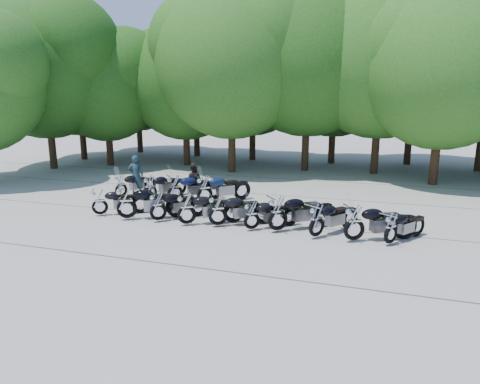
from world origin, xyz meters
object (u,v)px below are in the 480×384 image
(motorcycle_1, at_px, (126,201))
(motorcycle_9, at_px, (391,227))
(motorcycle_5, at_px, (252,214))
(motorcycle_4, at_px, (218,209))
(motorcycle_2, at_px, (158,205))
(motorcycle_7, at_px, (317,219))
(rider_1, at_px, (193,181))
(motorcycle_11, at_px, (150,187))
(rider_0, at_px, (136,175))
(motorcycle_10, at_px, (121,185))
(motorcycle_8, at_px, (355,221))
(motorcycle_12, at_px, (175,187))
(motorcycle_3, at_px, (187,208))
(motorcycle_6, at_px, (278,212))
(motorcycle_13, at_px, (205,188))
(motorcycle_0, at_px, (100,201))

(motorcycle_1, height_order, motorcycle_9, motorcycle_1)
(motorcycle_5, bearing_deg, motorcycle_4, 47.59)
(motorcycle_4, bearing_deg, motorcycle_2, 61.96)
(motorcycle_7, xyz_separation_m, rider_1, (-5.93, 3.76, 0.17))
(motorcycle_11, xyz_separation_m, rider_0, (-1.23, 0.91, 0.28))
(motorcycle_2, xyz_separation_m, motorcycle_10, (-3.35, 2.80, -0.02))
(motorcycle_8, height_order, motorcycle_9, motorcycle_8)
(motorcycle_12, height_order, rider_1, rider_1)
(motorcycle_3, xyz_separation_m, motorcycle_10, (-4.53, 2.92, -0.05))
(motorcycle_7, distance_m, motorcycle_8, 1.18)
(motorcycle_9, height_order, rider_0, rider_0)
(motorcycle_6, bearing_deg, motorcycle_11, 28.85)
(motorcycle_12, bearing_deg, motorcycle_11, 52.13)
(motorcycle_7, height_order, motorcycle_10, motorcycle_7)
(motorcycle_1, relative_size, motorcycle_7, 1.13)
(motorcycle_4, distance_m, motorcycle_8, 4.64)
(motorcycle_1, bearing_deg, motorcycle_3, -117.06)
(motorcycle_5, relative_size, rider_0, 1.11)
(motorcycle_8, relative_size, motorcycle_13, 0.96)
(motorcycle_3, height_order, motorcycle_6, motorcycle_6)
(motorcycle_5, relative_size, motorcycle_6, 0.82)
(motorcycle_2, distance_m, motorcycle_6, 4.42)
(motorcycle_4, relative_size, motorcycle_6, 0.93)
(motorcycle_6, xyz_separation_m, motorcycle_9, (3.59, -0.21, -0.13))
(motorcycle_1, distance_m, motorcycle_10, 3.65)
(motorcycle_3, xyz_separation_m, motorcycle_5, (2.35, 0.14, -0.08))
(motorcycle_13, relative_size, rider_1, 1.54)
(motorcycle_7, xyz_separation_m, motorcycle_11, (-7.53, 2.75, 0.01))
(motorcycle_8, height_order, motorcycle_13, motorcycle_13)
(motorcycle_2, relative_size, rider_1, 1.38)
(motorcycle_2, height_order, motorcycle_3, motorcycle_3)
(motorcycle_10, xyz_separation_m, rider_1, (3.16, 0.85, 0.20))
(motorcycle_4, distance_m, motorcycle_10, 6.27)
(motorcycle_9, bearing_deg, motorcycle_11, 20.58)
(motorcycle_0, bearing_deg, motorcycle_4, -122.15)
(motorcycle_9, relative_size, rider_0, 1.10)
(motorcycle_6, relative_size, motorcycle_11, 1.09)
(motorcycle_2, distance_m, motorcycle_4, 2.29)
(motorcycle_10, bearing_deg, motorcycle_11, -162.32)
(motorcycle_2, relative_size, motorcycle_9, 1.09)
(motorcycle_6, relative_size, rider_1, 1.55)
(motorcycle_5, height_order, motorcycle_7, motorcycle_7)
(motorcycle_8, bearing_deg, motorcycle_0, 61.11)
(motorcycle_6, height_order, motorcycle_11, motorcycle_6)
(motorcycle_0, relative_size, motorcycle_2, 0.93)
(motorcycle_5, height_order, motorcycle_13, motorcycle_13)
(motorcycle_1, relative_size, motorcycle_2, 1.15)
(motorcycle_7, height_order, motorcycle_8, motorcycle_8)
(motorcycle_0, xyz_separation_m, motorcycle_11, (0.72, 2.61, 0.06))
(motorcycle_5, bearing_deg, motorcycle_11, 23.53)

